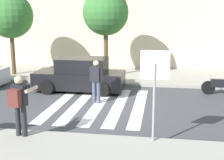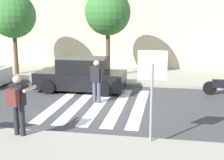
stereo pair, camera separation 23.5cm
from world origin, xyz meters
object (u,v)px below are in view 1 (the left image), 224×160
object	(u,v)px
stop_sign	(155,76)
photographer_with_backpack	(19,101)
pedestrian_crossing	(96,79)
motorcycle	(222,86)
street_tree_center	(106,13)
parked_car_black	(80,76)
street_tree_west	(10,16)

from	to	relation	value
stop_sign	photographer_with_backpack	bearing A→B (deg)	-175.90
stop_sign	pedestrian_crossing	bearing A→B (deg)	121.86
motorcycle	street_tree_center	world-z (taller)	street_tree_center
stop_sign	motorcycle	bearing A→B (deg)	64.77
pedestrian_crossing	motorcycle	xyz separation A→B (m)	(5.22, 2.16, -0.56)
pedestrian_crossing	parked_car_black	world-z (taller)	pedestrian_crossing
stop_sign	motorcycle	size ratio (longest dim) A/B	1.40
parked_car_black	motorcycle	world-z (taller)	parked_car_black
photographer_with_backpack	motorcycle	xyz separation A→B (m)	(6.51, 6.27, -0.75)
stop_sign	photographer_with_backpack	distance (m)	3.77
photographer_with_backpack	pedestrian_crossing	world-z (taller)	photographer_with_backpack
photographer_with_backpack	pedestrian_crossing	distance (m)	4.31
street_tree_west	street_tree_center	xyz separation A→B (m)	(5.35, 0.08, 0.16)
stop_sign	motorcycle	xyz separation A→B (m)	(2.83, 6.01, -1.52)
stop_sign	motorcycle	distance (m)	6.81
pedestrian_crossing	street_tree_center	world-z (taller)	street_tree_center
pedestrian_crossing	street_tree_center	bearing A→B (deg)	95.53
photographer_with_backpack	street_tree_west	size ratio (longest dim) A/B	0.38
stop_sign	photographer_with_backpack	size ratio (longest dim) A/B	1.43
photographer_with_backpack	parked_car_black	distance (m)	5.99
stop_sign	parked_car_black	size ratio (longest dim) A/B	0.60
stop_sign	photographer_with_backpack	xyz separation A→B (m)	(-3.68, -0.26, -0.76)
photographer_with_backpack	street_tree_center	bearing A→B (deg)	84.55
stop_sign	parked_car_black	world-z (taller)	stop_sign
parked_car_black	street_tree_west	xyz separation A→B (m)	(-4.65, 2.73, 2.69)
stop_sign	street_tree_west	world-z (taller)	street_tree_west
street_tree_center	photographer_with_backpack	bearing A→B (deg)	-95.45
stop_sign	street_tree_west	bearing A→B (deg)	134.16
photographer_with_backpack	pedestrian_crossing	xyz separation A→B (m)	(1.29, 4.11, -0.19)
stop_sign	pedestrian_crossing	distance (m)	4.63
motorcycle	street_tree_center	size ratio (longest dim) A/B	0.38
street_tree_west	parked_car_black	bearing A→B (deg)	-30.41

